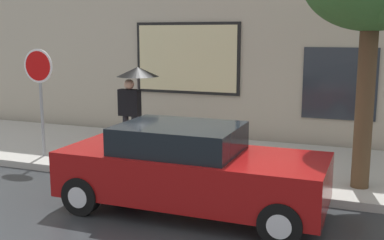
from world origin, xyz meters
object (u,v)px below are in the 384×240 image
at_px(fire_hydrant, 191,156).
at_px(pedestrian_with_umbrella, 135,86).
at_px(parked_car, 189,169).
at_px(stop_sign, 39,81).

bearing_deg(fire_hydrant, pedestrian_with_umbrella, 149.73).
xyz_separation_m(parked_car, stop_sign, (-4.28, 1.65, 1.16)).
distance_m(fire_hydrant, pedestrian_with_umbrella, 2.45).
bearing_deg(stop_sign, parked_car, -21.11).
relative_size(fire_hydrant, stop_sign, 0.29).
distance_m(parked_car, stop_sign, 4.73).
height_order(parked_car, stop_sign, stop_sign).
bearing_deg(pedestrian_with_umbrella, stop_sign, -150.65).
xyz_separation_m(pedestrian_with_umbrella, stop_sign, (-1.85, -1.04, 0.14)).
bearing_deg(parked_car, stop_sign, 158.89).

